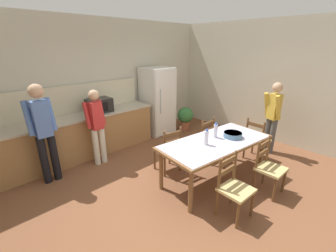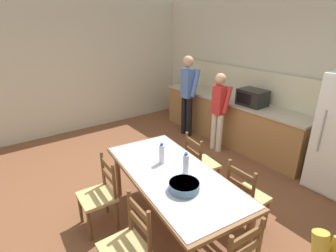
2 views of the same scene
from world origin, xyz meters
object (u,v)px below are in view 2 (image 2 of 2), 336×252
at_px(dining_table, 172,178).
at_px(chair_side_far_right, 246,197).
at_px(bottle_off_centre, 186,164).
at_px(serving_bowl, 184,186).
at_px(chair_side_near_right, 128,247).
at_px(chair_side_near_left, 100,195).
at_px(person_at_sink, 188,92).
at_px(microwave, 252,97).
at_px(person_at_counter, 219,108).
at_px(chair_side_far_left, 200,164).
at_px(bottle_near_centre, 162,154).

relative_size(dining_table, chair_side_far_right, 2.31).
bearing_deg(bottle_off_centre, serving_bowl, -42.62).
height_order(serving_bowl, chair_side_near_right, chair_side_near_right).
bearing_deg(chair_side_near_left, person_at_sink, 123.02).
xyz_separation_m(microwave, person_at_sink, (-1.29, -0.50, -0.09)).
bearing_deg(person_at_counter, chair_side_far_left, -146.16).
xyz_separation_m(dining_table, chair_side_far_right, (0.54, 0.70, -0.25)).
bearing_deg(chair_side_far_left, serving_bowl, 135.88).
bearing_deg(chair_side_near_right, dining_table, 115.35).
bearing_deg(dining_table, chair_side_near_right, -65.56).
xyz_separation_m(bottle_off_centre, person_at_counter, (-1.28, 1.89, -0.04)).
distance_m(bottle_off_centre, serving_bowl, 0.32).
bearing_deg(person_at_sink, bottle_off_centre, -130.71).
bearing_deg(person_at_counter, bottle_near_centre, -154.96).
height_order(chair_side_far_left, chair_side_near_right, same).
distance_m(chair_side_near_left, person_at_counter, 2.80).
bearing_deg(serving_bowl, person_at_sink, 139.11).
relative_size(chair_side_far_left, chair_side_near_right, 1.00).
bearing_deg(person_at_counter, chair_side_far_right, -127.21).
xyz_separation_m(dining_table, bottle_off_centre, (0.11, 0.10, 0.20)).
bearing_deg(chair_side_far_right, chair_side_far_left, -5.20).
bearing_deg(chair_side_far_right, bottle_off_centre, 55.66).
bearing_deg(chair_side_far_right, serving_bowl, 77.58).
xyz_separation_m(chair_side_near_left, chair_side_far_right, (1.07, 1.40, 0.00)).
relative_size(microwave, bottle_off_centre, 1.85).
distance_m(chair_side_near_right, person_at_counter, 3.21).
relative_size(microwave, bottle_near_centre, 1.85).
height_order(chair_side_near_left, chair_side_far_right, same).
distance_m(bottle_off_centre, chair_side_far_right, 0.86).
xyz_separation_m(bottle_off_centre, chair_side_near_left, (-0.65, -0.80, -0.46)).
height_order(dining_table, serving_bowl, serving_bowl).
bearing_deg(chair_side_far_left, dining_table, 122.53).
xyz_separation_m(chair_side_far_right, person_at_sink, (-2.64, 1.32, 0.54)).
bearing_deg(chair_side_near_right, chair_side_near_left, 174.54).
distance_m(serving_bowl, chair_side_near_left, 1.12).
height_order(bottle_off_centre, chair_side_far_left, bottle_off_centre).
distance_m(microwave, chair_side_far_right, 2.35).
relative_size(bottle_near_centre, chair_side_far_right, 0.30).
height_order(serving_bowl, chair_side_far_left, chair_side_far_left).
height_order(bottle_near_centre, bottle_off_centre, same).
xyz_separation_m(serving_bowl, chair_side_far_right, (0.19, 0.81, -0.38)).
distance_m(bottle_off_centre, chair_side_far_left, 0.96).
distance_m(dining_table, bottle_off_centre, 0.25).
relative_size(microwave, chair_side_far_left, 0.55).
height_order(serving_bowl, chair_side_far_right, chair_side_far_right).
relative_size(dining_table, person_at_sink, 1.20).
height_order(bottle_off_centre, person_at_counter, person_at_counter).
bearing_deg(serving_bowl, chair_side_far_left, 128.05).
xyz_separation_m(serving_bowl, chair_side_far_left, (-0.71, 0.91, -0.38)).
bearing_deg(serving_bowl, chair_side_near_left, -146.09).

